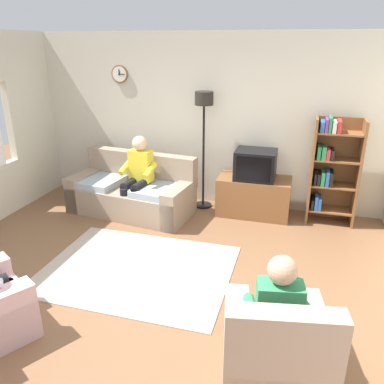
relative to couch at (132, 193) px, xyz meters
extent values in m
plane|color=brown|center=(0.99, -1.83, -0.31)|extent=(12.00, 12.00, 0.00)
cube|color=beige|center=(0.99, 0.83, 1.04)|extent=(6.20, 0.12, 2.70)
cylinder|color=brown|center=(-0.45, 0.75, 1.74)|extent=(0.28, 0.03, 0.28)
cylinder|color=white|center=(-0.45, 0.73, 1.74)|extent=(0.24, 0.01, 0.24)
cube|color=black|center=(-0.45, 0.73, 1.77)|extent=(0.02, 0.01, 0.09)
cube|color=black|center=(-0.41, 0.73, 1.74)|extent=(0.11, 0.01, 0.01)
cube|color=beige|center=(-1.87, 0.27, 1.09)|extent=(0.12, 1.10, 1.20)
cube|color=gray|center=(-0.01, -0.05, -0.10)|extent=(1.99, 1.08, 0.42)
cube|color=gray|center=(0.04, 0.30, 0.35)|extent=(1.91, 0.44, 0.48)
cube|color=gray|center=(0.83, -0.16, -0.03)|extent=(0.33, 0.86, 0.56)
cube|color=gray|center=(-0.84, 0.05, -0.03)|extent=(0.33, 0.86, 0.56)
cube|color=#9EADBC|center=(0.48, -0.17, 0.16)|extent=(0.68, 0.75, 0.10)
cube|color=#9EADBC|center=(-0.51, -0.04, 0.16)|extent=(0.68, 0.75, 0.10)
cube|color=brown|center=(1.86, 0.42, -0.01)|extent=(1.10, 0.56, 0.60)
cube|color=black|center=(1.86, 0.68, 0.02)|extent=(1.10, 0.04, 0.03)
cube|color=black|center=(1.86, 0.40, 0.51)|extent=(0.60, 0.48, 0.44)
cube|color=black|center=(1.86, 0.15, 0.51)|extent=(0.50, 0.01, 0.36)
cube|color=brown|center=(2.67, 0.47, 0.46)|extent=(0.04, 0.36, 1.55)
cube|color=brown|center=(3.31, 0.47, 0.46)|extent=(0.04, 0.36, 1.55)
cube|color=brown|center=(2.99, 0.64, 0.46)|extent=(0.64, 0.02, 1.55)
cube|color=brown|center=(2.99, 0.47, -0.12)|extent=(0.60, 0.34, 0.02)
cube|color=black|center=(2.74, 0.45, -0.03)|extent=(0.04, 0.28, 0.15)
cube|color=#2D59A5|center=(2.79, 0.45, 0.00)|extent=(0.04, 0.28, 0.21)
cube|color=#2D59A5|center=(2.84, 0.45, -0.02)|extent=(0.05, 0.28, 0.18)
cube|color=brown|center=(2.99, 0.47, 0.27)|extent=(0.60, 0.34, 0.02)
cube|color=black|center=(2.73, 0.45, 0.37)|extent=(0.03, 0.28, 0.18)
cube|color=black|center=(2.78, 0.45, 0.36)|extent=(0.04, 0.28, 0.17)
cube|color=#267F4C|center=(2.84, 0.45, 0.38)|extent=(0.05, 0.28, 0.20)
cube|color=#2D59A5|center=(2.90, 0.45, 0.39)|extent=(0.05, 0.28, 0.21)
cube|color=black|center=(2.95, 0.45, 0.38)|extent=(0.05, 0.28, 0.20)
cube|color=brown|center=(2.99, 0.47, 0.66)|extent=(0.60, 0.34, 0.02)
cube|color=#267F4C|center=(2.74, 0.45, 0.76)|extent=(0.05, 0.28, 0.19)
cube|color=#267F4C|center=(2.81, 0.45, 0.76)|extent=(0.06, 0.28, 0.19)
cube|color=red|center=(2.87, 0.45, 0.74)|extent=(0.05, 0.28, 0.15)
cube|color=black|center=(2.92, 0.45, 0.74)|extent=(0.04, 0.28, 0.14)
cube|color=brown|center=(2.99, 0.47, 1.04)|extent=(0.60, 0.34, 0.02)
cube|color=#2D59A5|center=(2.74, 0.45, 1.13)|extent=(0.05, 0.28, 0.15)
cube|color=#72338C|center=(2.80, 0.45, 1.15)|extent=(0.04, 0.28, 0.18)
cube|color=#267F4C|center=(2.84, 0.45, 1.16)|extent=(0.04, 0.28, 0.21)
cube|color=silver|center=(2.90, 0.45, 1.13)|extent=(0.05, 0.28, 0.15)
cube|color=red|center=(2.96, 0.45, 1.14)|extent=(0.05, 0.28, 0.17)
cylinder|color=black|center=(1.02, 0.52, -0.30)|extent=(0.28, 0.28, 0.03)
cylinder|color=black|center=(1.02, 0.52, 0.54)|extent=(0.04, 0.04, 1.70)
cylinder|color=black|center=(1.02, 0.52, 1.44)|extent=(0.28, 0.28, 0.20)
cube|color=tan|center=(2.43, -2.72, -0.11)|extent=(0.94, 0.97, 0.40)
cube|color=tan|center=(2.50, -3.08, 0.34)|extent=(0.82, 0.32, 0.50)
cube|color=tan|center=(2.14, -2.75, -0.03)|extent=(0.34, 0.82, 0.56)
cube|color=tan|center=(2.73, -2.64, -0.03)|extent=(0.34, 0.82, 0.56)
cube|color=#AD9E8E|center=(0.75, -1.57, -0.31)|extent=(2.20, 1.70, 0.01)
cube|color=yellow|center=(0.17, 0.00, 0.47)|extent=(0.36, 0.24, 0.48)
sphere|color=beige|center=(0.17, -0.01, 0.82)|extent=(0.22, 0.22, 0.22)
cylinder|color=black|center=(0.24, -0.20, 0.23)|extent=(0.18, 0.39, 0.13)
cylinder|color=black|center=(0.06, -0.18, 0.23)|extent=(0.18, 0.39, 0.13)
cylinder|color=black|center=(0.21, -0.39, -0.05)|extent=(0.12, 0.12, 0.52)
cylinder|color=black|center=(0.04, -0.37, -0.05)|extent=(0.12, 0.12, 0.52)
cylinder|color=yellow|center=(0.37, -0.13, 0.45)|extent=(0.13, 0.34, 0.20)
cylinder|color=yellow|center=(-0.05, -0.08, 0.45)|extent=(0.13, 0.34, 0.20)
cylinder|color=black|center=(-0.10, -2.68, -0.11)|extent=(0.15, 0.15, 0.40)
cylinder|color=black|center=(0.06, -2.77, -0.11)|extent=(0.15, 0.15, 0.40)
cube|color=#338C59|center=(2.44, -2.77, 0.35)|extent=(0.37, 0.26, 0.48)
sphere|color=tan|center=(2.44, -2.76, 0.70)|extent=(0.22, 0.22, 0.22)
cylinder|color=#2D334C|center=(2.32, -2.60, 0.11)|extent=(0.20, 0.40, 0.13)
cylinder|color=#2D334C|center=(2.50, -2.56, 0.11)|extent=(0.20, 0.40, 0.13)
cylinder|color=#2D334C|center=(2.29, -2.41, -0.11)|extent=(0.13, 0.13, 0.40)
cylinder|color=#2D334C|center=(2.46, -2.38, -0.11)|extent=(0.13, 0.13, 0.40)
cylinder|color=#338C59|center=(2.22, -2.71, 0.33)|extent=(0.15, 0.34, 0.20)
cylinder|color=#338C59|center=(2.63, -2.63, 0.33)|extent=(0.15, 0.34, 0.20)
camera|label=1|loc=(2.48, -5.25, 2.23)|focal=36.55mm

